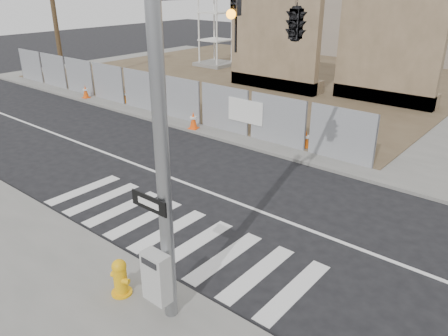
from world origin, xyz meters
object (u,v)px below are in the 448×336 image
Objects in this scene: signal_pole at (257,63)px; traffic_cone_c at (193,120)px; traffic_cone_a at (86,92)px; fire_hydrant at (120,277)px; traffic_cone_b at (126,96)px; traffic_cone_d at (306,139)px.

signal_pole is 11.00m from traffic_cone_c.
traffic_cone_a is 8.68m from traffic_cone_c.
traffic_cone_c is (8.68, -0.20, 0.03)m from traffic_cone_a.
fire_hydrant reaches higher than traffic_cone_b.
fire_hydrant is (-1.26, -3.01, -4.24)m from signal_pole.
traffic_cone_c is 5.32m from traffic_cone_d.
signal_pole reaches higher than traffic_cone_c.
traffic_cone_c reaches higher than traffic_cone_a.
traffic_cone_a is at bearing -164.92° from traffic_cone_b.
traffic_cone_d is (-1.44, 10.35, -0.06)m from fire_hydrant.
traffic_cone_a is 2.81m from traffic_cone_b.
signal_pole is at bearing -21.45° from traffic_cone_a.
fire_hydrant is 1.16× the size of traffic_cone_a.
traffic_cone_d is at bearing 11.04° from traffic_cone_c.
fire_hydrant is 10.45m from traffic_cone_d.
traffic_cone_a is at bearing -176.62° from traffic_cone_d.
signal_pole reaches higher than traffic_cone_d.
fire_hydrant is 1.09× the size of traffic_cone_b.
fire_hydrant is at bearing -82.07° from traffic_cone_d.
fire_hydrant is at bearing -31.86° from traffic_cone_a.
traffic_cone_d is (11.18, 0.09, -0.02)m from traffic_cone_b.
signal_pole is 5.35m from fire_hydrant.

